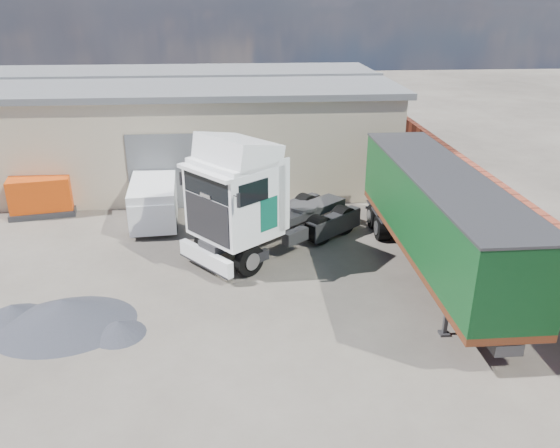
{
  "coord_description": "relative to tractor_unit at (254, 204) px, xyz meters",
  "views": [
    {
      "loc": [
        1.11,
        -14.75,
        9.42
      ],
      "look_at": [
        2.52,
        3.0,
        1.93
      ],
      "focal_mm": 35.0,
      "sensor_mm": 36.0,
      "label": 1
    }
  ],
  "objects": [
    {
      "name": "box_trailer",
      "position": [
        6.34,
        -2.24,
        0.31
      ],
      "size": [
        2.5,
        11.74,
        3.9
      ],
      "rotation": [
        0.0,
        0.0,
        0.0
      ],
      "color": "#2D2D30",
      "rests_on": "ground"
    },
    {
      "name": "warehouse",
      "position": [
        -7.65,
        11.3,
        0.59
      ],
      "size": [
        30.6,
        12.6,
        5.42
      ],
      "color": "#BBAD90",
      "rests_on": "ground"
    },
    {
      "name": "tractor_unit",
      "position": [
        0.0,
        0.0,
        0.0
      ],
      "size": [
        7.3,
        6.75,
        4.93
      ],
      "rotation": [
        0.0,
        0.0,
        -0.87
      ],
      "color": "black",
      "rests_on": "ground"
    },
    {
      "name": "gravel_heap",
      "position": [
        -6.1,
        -4.61,
        -1.65
      ],
      "size": [
        5.53,
        4.97,
        0.9
      ],
      "rotation": [
        0.0,
        0.0,
        0.16
      ],
      "color": "black",
      "rests_on": "ground"
    },
    {
      "name": "orange_skip",
      "position": [
        -9.66,
        5.11,
        -1.29
      ],
      "size": [
        3.15,
        2.3,
        1.79
      ],
      "rotation": [
        0.0,
        0.0,
        0.19
      ],
      "color": "#2D2D30",
      "rests_on": "ground"
    },
    {
      "name": "panel_van",
      "position": [
        -4.31,
        3.64,
        -1.08
      ],
      "size": [
        2.29,
        4.84,
        1.92
      ],
      "rotation": [
        0.0,
        0.0,
        0.08
      ],
      "color": "black",
      "rests_on": "ground"
    },
    {
      "name": "brick_boundary_wall",
      "position": [
        9.84,
        1.31,
        -0.82
      ],
      "size": [
        0.35,
        26.0,
        2.5
      ],
      "primitive_type": "cube",
      "color": "maroon",
      "rests_on": "ground"
    },
    {
      "name": "ground",
      "position": [
        -1.66,
        -4.69,
        -2.07
      ],
      "size": [
        120.0,
        120.0,
        0.0
      ],
      "primitive_type": "plane",
      "color": "#282621",
      "rests_on": "ground"
    }
  ]
}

